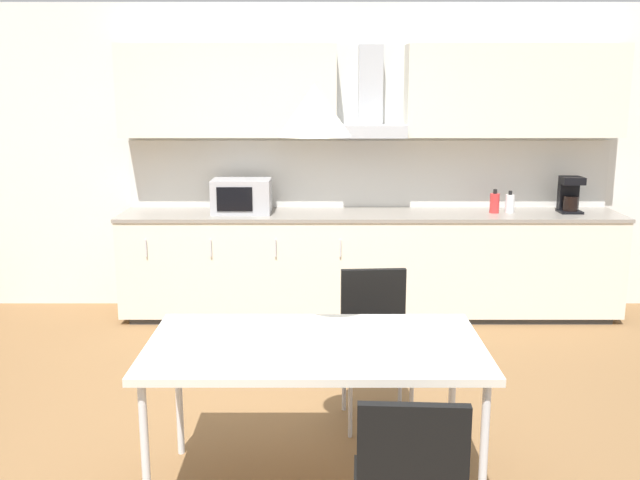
% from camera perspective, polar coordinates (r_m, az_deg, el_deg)
% --- Properties ---
extents(ground_plane, '(8.72, 7.68, 0.02)m').
position_cam_1_polar(ground_plane, '(4.08, -4.42, -15.93)').
color(ground_plane, brown).
extents(wall_back, '(6.98, 0.10, 2.59)m').
position_cam_1_polar(wall_back, '(6.23, -2.78, 6.51)').
color(wall_back, silver).
rests_on(wall_back, ground_plane).
extents(kitchen_counter, '(4.15, 0.64, 0.88)m').
position_cam_1_polar(kitchen_counter, '(6.03, 4.03, -1.90)').
color(kitchen_counter, '#333333').
rests_on(kitchen_counter, ground_plane).
extents(backsplash_tile, '(4.13, 0.02, 0.58)m').
position_cam_1_polar(backsplash_tile, '(6.19, 3.94, 5.29)').
color(backsplash_tile, silver).
rests_on(backsplash_tile, kitchen_counter).
extents(upper_wall_cabinets, '(4.13, 0.40, 0.75)m').
position_cam_1_polar(upper_wall_cabinets, '(5.99, 4.14, 11.75)').
color(upper_wall_cabinets, silver).
extents(microwave, '(0.48, 0.35, 0.28)m').
position_cam_1_polar(microwave, '(5.94, -6.25, 3.52)').
color(microwave, '#ADADB2').
rests_on(microwave, kitchen_counter).
extents(coffee_maker, '(0.18, 0.19, 0.30)m').
position_cam_1_polar(coffee_maker, '(6.28, 19.39, 3.46)').
color(coffee_maker, black).
rests_on(coffee_maker, kitchen_counter).
extents(bottle_white, '(0.08, 0.08, 0.18)m').
position_cam_1_polar(bottle_white, '(6.13, 14.98, 2.86)').
color(bottle_white, white).
rests_on(bottle_white, kitchen_counter).
extents(bottle_red, '(0.08, 0.08, 0.20)m').
position_cam_1_polar(bottle_red, '(6.08, 13.83, 2.91)').
color(bottle_red, red).
rests_on(bottle_red, kitchen_counter).
extents(dining_table, '(1.55, 0.84, 0.75)m').
position_cam_1_polar(dining_table, '(3.33, -0.37, -8.95)').
color(dining_table, silver).
rests_on(dining_table, ground_plane).
extents(chair_near_right, '(0.42, 0.42, 0.87)m').
position_cam_1_polar(chair_near_right, '(2.70, 7.22, -18.54)').
color(chair_near_right, black).
rests_on(chair_near_right, ground_plane).
extents(chair_far_right, '(0.43, 0.43, 0.87)m').
position_cam_1_polar(chair_far_right, '(4.15, 4.48, -7.21)').
color(chair_far_right, black).
rests_on(chair_far_right, ground_plane).
extents(pendant_lamp, '(0.32, 0.32, 0.22)m').
position_cam_1_polar(pendant_lamp, '(3.11, -0.40, 10.34)').
color(pendant_lamp, silver).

